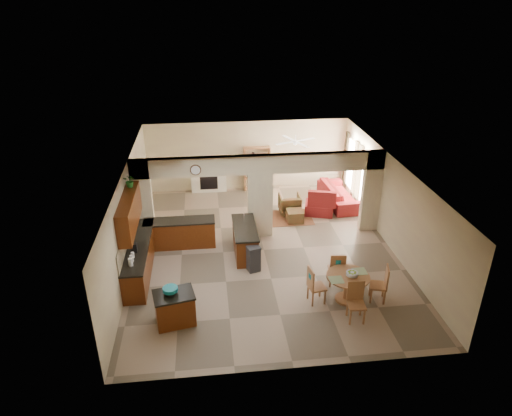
{
  "coord_description": "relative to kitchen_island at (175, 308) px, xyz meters",
  "views": [
    {
      "loc": [
        -1.67,
        -12.26,
        7.42
      ],
      "look_at": [
        -0.21,
        0.3,
        1.33
      ],
      "focal_mm": 32.0,
      "sensor_mm": 36.0,
      "label": 1
    }
  ],
  "objects": [
    {
      "name": "window_b",
      "position": [
        6.57,
        7.17,
        0.78
      ],
      "size": [
        0.02,
        0.9,
        1.9
      ],
      "primitive_type": "cube",
      "color": "white",
      "rests_on": "wall_right"
    },
    {
      "name": "partition_right_pier",
      "position": [
        6.3,
        4.17,
        0.98
      ],
      "size": [
        0.6,
        0.25,
        2.8
      ],
      "primitive_type": "cube",
      "color": "#BFA98B",
      "rests_on": "floor"
    },
    {
      "name": "sofa",
      "position": [
        5.9,
        6.31,
        -0.06
      ],
      "size": [
        2.54,
        1.13,
        0.72
      ],
      "primitive_type": "imported",
      "rotation": [
        0.0,
        0.0,
        1.63
      ],
      "color": "maroon",
      "rests_on": "floor"
    },
    {
      "name": "partition_left_pier",
      "position": [
        -1.1,
        4.17,
        0.98
      ],
      "size": [
        0.6,
        0.25,
        2.8
      ],
      "primitive_type": "cube",
      "color": "#BFA98B",
      "rests_on": "floor"
    },
    {
      "name": "chair_south",
      "position": [
        4.41,
        -0.34,
        0.13
      ],
      "size": [
        0.45,
        0.45,
        1.02
      ],
      "rotation": [
        0.0,
        0.0,
        -0.07
      ],
      "color": "#975B34",
      "rests_on": "floor"
    },
    {
      "name": "chair_east",
      "position": [
        5.31,
        0.27,
        0.13
      ],
      "size": [
        0.52,
        0.52,
        1.02
      ],
      "rotation": [
        0.0,
        0.0,
        4.44
      ],
      "color": "#975B34",
      "rests_on": "floor"
    },
    {
      "name": "ottoman",
      "position": [
        3.94,
        5.0,
        -0.22
      ],
      "size": [
        0.56,
        0.56,
        0.41
      ],
      "primitive_type": "cube",
      "rotation": [
        0.0,
        0.0,
        -0.0
      ],
      "color": "maroon",
      "rests_on": "floor"
    },
    {
      "name": "glazed_door",
      "position": [
        6.57,
        6.32,
        0.63
      ],
      "size": [
        0.02,
        0.7,
        2.1
      ],
      "primitive_type": "cube",
      "color": "white",
      "rests_on": "wall_right"
    },
    {
      "name": "fruit_bowl",
      "position": [
        4.49,
        0.31,
        0.42
      ],
      "size": [
        0.3,
        0.3,
        0.16
      ],
      "primitive_type": "cylinder",
      "color": "#75AD25",
      "rests_on": "dining_table"
    },
    {
      "name": "armchair",
      "position": [
        3.89,
        5.7,
        -0.07
      ],
      "size": [
        0.76,
        0.78,
        0.7
      ],
      "primitive_type": "imported",
      "rotation": [
        0.0,
        0.0,
        3.14
      ],
      "color": "maroon",
      "rests_on": "floor"
    },
    {
      "name": "partition_center_pier",
      "position": [
        2.6,
        4.17,
        0.68
      ],
      "size": [
        0.8,
        0.25,
        2.2
      ],
      "primitive_type": "cube",
      "color": "#BFA98B",
      "rests_on": "floor"
    },
    {
      "name": "chair_west",
      "position": [
        3.54,
        0.4,
        0.13
      ],
      "size": [
        0.48,
        0.48,
        1.02
      ],
      "rotation": [
        0.0,
        0.0,
        1.72
      ],
      "color": "#975B34",
      "rests_on": "floor"
    },
    {
      "name": "ceiling_fan",
      "position": [
        4.1,
        6.17,
        2.14
      ],
      "size": [
        1.0,
        1.0,
        0.1
      ],
      "primitive_type": "cylinder",
      "color": "white",
      "rests_on": "ceiling"
    },
    {
      "name": "wall_front",
      "position": [
        2.6,
        -1.83,
        0.98
      ],
      "size": [
        8.0,
        0.0,
        8.0
      ],
      "primitive_type": "plane",
      "rotation": [
        -1.57,
        0.0,
        0.0
      ],
      "color": "#BFA98B",
      "rests_on": "floor"
    },
    {
      "name": "fireplace",
      "position": [
        1.0,
        8.0,
        0.19
      ],
      "size": [
        1.6,
        0.35,
        1.2
      ],
      "color": "silver",
      "rests_on": "floor"
    },
    {
      "name": "drape_b_left",
      "position": [
        6.53,
        6.57,
        0.78
      ],
      "size": [
        0.1,
        0.28,
        2.3
      ],
      "primitive_type": "cube",
      "color": "#44221B",
      "rests_on": "wall_right"
    },
    {
      "name": "dining_table",
      "position": [
        4.42,
        0.38,
        0.08
      ],
      "size": [
        1.12,
        1.12,
        0.77
      ],
      "color": "#975B34",
      "rests_on": "floor"
    },
    {
      "name": "plant",
      "position": [
        -1.22,
        3.1,
        2.13
      ],
      "size": [
        0.39,
        0.36,
        0.37
      ],
      "primitive_type": "imported",
      "rotation": [
        0.0,
        0.0,
        -0.22
      ],
      "color": "#1A5516",
      "rests_on": "upper_cabinets"
    },
    {
      "name": "partition_header",
      "position": [
        2.6,
        4.17,
        2.08
      ],
      "size": [
        8.0,
        0.25,
        0.6
      ],
      "primitive_type": "cube",
      "color": "#BFA98B",
      "rests_on": "partition_center_pier"
    },
    {
      "name": "shelving_unit",
      "position": [
        2.95,
        7.99,
        0.48
      ],
      "size": [
        1.0,
        0.32,
        1.8
      ],
      "primitive_type": "cube",
      "color": "#975B34",
      "rests_on": "floor"
    },
    {
      "name": "chaise",
      "position": [
        4.94,
        5.53,
        -0.22
      ],
      "size": [
        1.18,
        1.05,
        0.4
      ],
      "primitive_type": "cube",
      "rotation": [
        0.0,
        0.0,
        -0.27
      ],
      "color": "maroon",
      "rests_on": "floor"
    },
    {
      "name": "drape_b_right",
      "position": [
        6.53,
        7.77,
        0.78
      ],
      "size": [
        0.1,
        0.28,
        2.3
      ],
      "primitive_type": "cube",
      "color": "#44221B",
      "rests_on": "wall_right"
    },
    {
      "name": "drape_a_left",
      "position": [
        6.53,
        4.87,
        0.78
      ],
      "size": [
        0.1,
        0.28,
        2.3
      ],
      "primitive_type": "cube",
      "color": "#44221B",
      "rests_on": "wall_right"
    },
    {
      "name": "upper_cabinets",
      "position": [
        -1.22,
        2.37,
        1.5
      ],
      "size": [
        0.35,
        2.4,
        0.9
      ],
      "primitive_type": "cube",
      "color": "#441A07",
      "rests_on": "wall_left"
    },
    {
      "name": "peninsula",
      "position": [
        2.0,
        3.06,
        0.03
      ],
      "size": [
        0.7,
        1.85,
        0.91
      ],
      "color": "#441A07",
      "rests_on": "floor"
    },
    {
      "name": "teal_bowl",
      "position": [
        -0.07,
        0.03,
        0.5
      ],
      "size": [
        0.36,
        0.36,
        0.17
      ],
      "primitive_type": "cylinder",
      "color": "#137682",
      "rests_on": "kitchen_island"
    },
    {
      "name": "kitchen_counter",
      "position": [
        -0.66,
        2.92,
        0.04
      ],
      "size": [
        2.52,
        3.29,
        1.48
      ],
      "color": "#441A07",
      "rests_on": "floor"
    },
    {
      "name": "wall_left",
      "position": [
        -1.4,
        3.17,
        0.98
      ],
      "size": [
        0.0,
        10.0,
        10.0
      ],
      "primitive_type": "plane",
      "rotation": [
        1.57,
        0.0,
        1.57
      ],
      "color": "#BFA98B",
      "rests_on": "floor"
    },
    {
      "name": "chair_north",
      "position": [
        4.33,
        1.06,
        0.13
      ],
      "size": [
        0.47,
        0.47,
        1.02
      ],
      "rotation": [
        0.0,
        0.0,
        3.01
      ],
      "color": "#975B34",
      "rests_on": "floor"
    },
    {
      "name": "floor",
      "position": [
        2.6,
        3.17,
        -0.42
      ],
      "size": [
        10.0,
        10.0,
        0.0
      ],
      "primitive_type": "plane",
      "color": "gray",
      "rests_on": "ground"
    },
    {
      "name": "rug",
      "position": [
        3.8,
        5.27,
        -0.42
      ],
      "size": [
        1.6,
        1.3,
        0.01
      ],
      "primitive_type": "cube",
      "color": "brown",
      "rests_on": "floor"
    },
    {
      "name": "trash_can",
      "position": [
        2.15,
        2.06,
        -0.06
      ],
      "size": [
        0.41,
        0.38,
        0.73
      ],
      "primitive_type": "cube",
      "rotation": [
        0.0,
        0.0,
        0.3
      ],
      "color": "#2B2B2E",
      "rests_on": "floor"
    },
    {
      "name": "drape_a_right",
      "position": [
        6.53,
        6.07,
        0.78
      ],
      "size": [
        0.1,
        0.28,
        2.3
      ],
      "primitive_type": "cube",
      "color": "#44221B",
      "rests_on": "wall_right"
    },
    {
      "name": "ceiling",
      "position": [
        2.6,
        3.17,
        2.38
      ],
      "size": [
        10.0,
        10.0,
        0.0
      ],
      "primitive_type": "plane",
      "rotation": [
        3.14,
        0.0,
        0.0
      ],
      "color": "white",
      "rests_on": "wall_back"
    },
    {
      "name": "kitchen_island",
      "position": [
        0.0,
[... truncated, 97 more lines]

